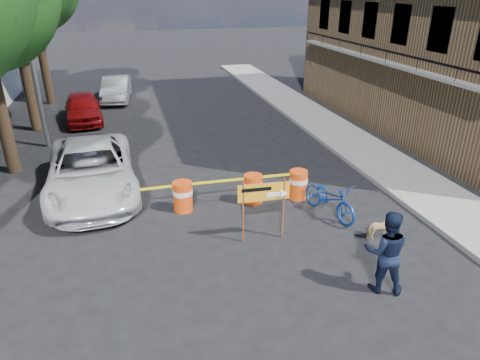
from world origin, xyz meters
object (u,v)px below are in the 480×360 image
barrel_far_right (298,184)px  dog (380,229)px  bicycle (331,182)px  sedan_red (83,108)px  barrel_far_left (101,206)px  detour_sign (270,196)px  sedan_silver (116,89)px  barrel_mid_left (183,196)px  barrel_mid_right (253,188)px  suv_white (91,170)px  pedestrian (386,252)px

barrel_far_right → dog: barrel_far_right is taller
bicycle → sedan_red: size_ratio=0.51×
barrel_far_left → detour_sign: 4.78m
bicycle → sedan_red: (-7.35, 11.66, -0.34)m
detour_sign → sedan_silver: bearing=106.0°
barrel_mid_left → sedan_red: bearing=108.1°
barrel_mid_right → detour_sign: size_ratio=0.53×
barrel_mid_left → barrel_far_right: size_ratio=1.00×
barrel_far_left → dog: 7.58m
suv_white → sedan_red: 8.44m
pedestrian → dog: (1.09, 1.81, -0.65)m
barrel_mid_right → detour_sign: (-0.20, -2.09, 0.77)m
suv_white → sedan_red: size_ratio=1.41×
barrel_mid_right → barrel_mid_left: bearing=178.6°
barrel_mid_right → barrel_far_right: 1.44m
barrel_mid_left → sedan_red: size_ratio=0.22×
barrel_far_left → barrel_far_right: 5.84m
barrel_mid_left → detour_sign: size_ratio=0.53×
barrel_mid_right → sedan_silver: size_ratio=0.22×
barrel_mid_left → dog: (4.72, -2.87, -0.18)m
pedestrian → sedan_red: pedestrian is taller
bicycle → suv_white: bicycle is taller
sedan_red → barrel_far_left: bearing=-89.8°
barrel_mid_left → barrel_mid_right: bearing=-1.4°
bicycle → dog: bearing=-80.4°
detour_sign → bicycle: bicycle is taller
barrel_mid_right → barrel_far_right: (1.43, -0.05, 0.00)m
pedestrian → sedan_silver: pedestrian is taller
barrel_far_right → bicycle: size_ratio=0.44×
barrel_mid_left → barrel_mid_right: size_ratio=1.00×
pedestrian → bicycle: (0.36, 3.32, 0.08)m
detour_sign → suv_white: detour_sign is taller
barrel_mid_right → pedestrian: bearing=-71.8°
sedan_red → suv_white: bearing=-90.5°
barrel_far_left → bicycle: bicycle is taller
sedan_silver → barrel_mid_left: bearing=-77.6°
barrel_far_left → pedestrian: 7.56m
detour_sign → barrel_far_right: bearing=54.7°
barrel_mid_left → suv_white: bearing=143.8°
dog → suv_white: 8.73m
suv_white → dog: bearing=-36.1°
dog → suv_white: bearing=55.8°
barrel_mid_right → sedan_silver: (-3.92, 14.30, 0.20)m
barrel_far_left → dog: size_ratio=1.31×
barrel_far_left → barrel_far_right: same height
barrel_mid_right → barrel_far_right: bearing=-1.8°
barrel_far_right → barrel_mid_right: bearing=178.2°
barrel_mid_left → sedan_silver: (-1.80, 14.25, 0.20)m
detour_sign → dog: bearing=-11.3°
barrel_far_left → barrel_mid_right: bearing=-0.5°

